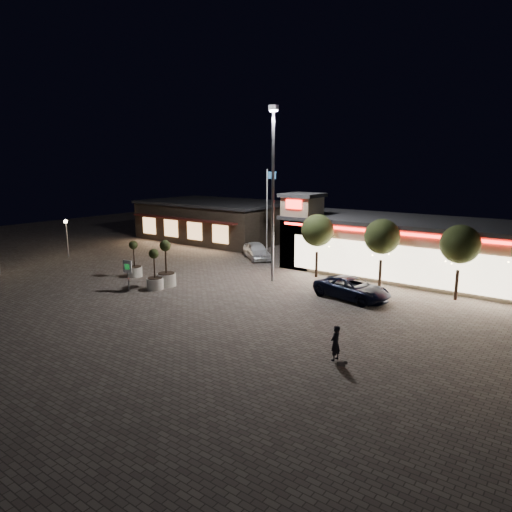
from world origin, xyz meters
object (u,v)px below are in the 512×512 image
Objects in this scene: valet_sign at (128,269)px; planter_mid at (155,277)px; pickup_truck at (352,288)px; planter_left at (134,266)px; white_sedan at (257,251)px; pedestrian at (335,343)px.

planter_mid is at bearing 41.46° from valet_sign.
pickup_truck is at bearing 26.47° from planter_mid.
planter_left is at bearing 159.80° from planter_mid.
planter_left is 0.99× the size of planter_mid.
white_sedan is 21.91m from pedestrian.
valet_sign is (-1.34, -1.19, 0.56)m from planter_mid.
pedestrian is 0.56× the size of planter_mid.
planter_mid reaches higher than white_sedan.
pedestrian is 0.77× the size of valet_sign.
white_sedan is (-12.24, 6.40, 0.06)m from pickup_truck.
planter_left is (-15.79, -4.45, 0.17)m from pickup_truck.
planter_mid is (0.39, -12.29, 0.12)m from white_sedan.
pickup_truck is 16.40m from planter_left.
pedestrian is at bearing -149.89° from pickup_truck.
planter_mid reaches higher than pickup_truck.
pedestrian is at bearing -95.86° from white_sedan.
planter_left reaches higher than valet_sign.
planter_mid reaches higher than planter_left.
planter_left reaches higher than pedestrian.
pedestrian is at bearing -13.38° from planter_left.
planter_left reaches higher than white_sedan.
pedestrian is (3.35, -9.00, 0.10)m from pickup_truck.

